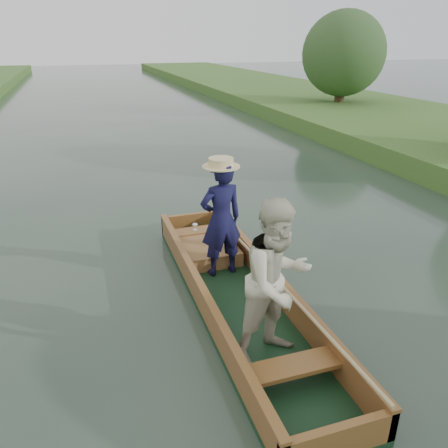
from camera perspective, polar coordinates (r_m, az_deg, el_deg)
name	(u,v)px	position (r m, az deg, el deg)	size (l,w,h in m)	color
ground	(238,306)	(5.96, 1.83, -10.61)	(120.00, 120.00, 0.00)	#283D30
trees_far	(139,69)	(13.57, -11.02, 19.24)	(22.93, 15.64, 4.51)	#47331E
punt	(246,270)	(5.44, 2.89, -6.05)	(1.12, 5.04, 1.89)	#13331A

